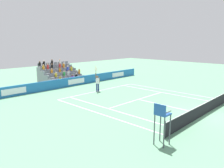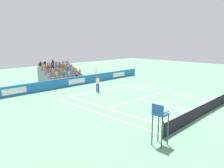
# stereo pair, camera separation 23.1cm
# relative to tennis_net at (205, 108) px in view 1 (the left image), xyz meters

# --- Properties ---
(ground_plane) EXTENTS (80.00, 80.00, 0.00)m
(ground_plane) POSITION_rel_tennis_net_xyz_m (0.00, 0.00, -0.49)
(ground_plane) COLOR #669E77
(line_baseline) EXTENTS (10.97, 0.10, 0.01)m
(line_baseline) POSITION_rel_tennis_net_xyz_m (0.00, -11.89, -0.49)
(line_baseline) COLOR white
(line_baseline) RESTS_ON ground
(line_service) EXTENTS (8.23, 0.10, 0.01)m
(line_service) POSITION_rel_tennis_net_xyz_m (0.00, -6.40, -0.49)
(line_service) COLOR white
(line_service) RESTS_ON ground
(line_centre_service) EXTENTS (0.10, 6.40, 0.01)m
(line_centre_service) POSITION_rel_tennis_net_xyz_m (0.00, -3.20, -0.49)
(line_centre_service) COLOR white
(line_centre_service) RESTS_ON ground
(line_singles_sideline_left) EXTENTS (0.10, 11.89, 0.01)m
(line_singles_sideline_left) POSITION_rel_tennis_net_xyz_m (4.12, -5.95, -0.49)
(line_singles_sideline_left) COLOR white
(line_singles_sideline_left) RESTS_ON ground
(line_singles_sideline_right) EXTENTS (0.10, 11.89, 0.01)m
(line_singles_sideline_right) POSITION_rel_tennis_net_xyz_m (-4.12, -5.95, -0.49)
(line_singles_sideline_right) COLOR white
(line_singles_sideline_right) RESTS_ON ground
(line_doubles_sideline_left) EXTENTS (0.10, 11.89, 0.01)m
(line_doubles_sideline_left) POSITION_rel_tennis_net_xyz_m (5.49, -5.95, -0.49)
(line_doubles_sideline_left) COLOR white
(line_doubles_sideline_left) RESTS_ON ground
(line_doubles_sideline_right) EXTENTS (0.10, 11.89, 0.01)m
(line_doubles_sideline_right) POSITION_rel_tennis_net_xyz_m (-5.49, -5.95, -0.49)
(line_doubles_sideline_right) COLOR white
(line_doubles_sideline_right) RESTS_ON ground
(line_centre_mark) EXTENTS (0.10, 0.20, 0.01)m
(line_centre_mark) POSITION_rel_tennis_net_xyz_m (0.00, -11.79, -0.49)
(line_centre_mark) COLOR white
(line_centre_mark) RESTS_ON ground
(sponsor_barrier) EXTENTS (23.45, 0.22, 1.10)m
(sponsor_barrier) POSITION_rel_tennis_net_xyz_m (0.00, -16.28, 0.06)
(sponsor_barrier) COLOR #1E66AD
(sponsor_barrier) RESTS_ON ground
(tennis_net) EXTENTS (11.97, 0.10, 1.07)m
(tennis_net) POSITION_rel_tennis_net_xyz_m (0.00, 0.00, 0.00)
(tennis_net) COLOR #33383D
(tennis_net) RESTS_ON ground
(tennis_player) EXTENTS (0.53, 0.37, 2.85)m
(tennis_player) POSITION_rel_tennis_net_xyz_m (0.47, -11.70, 0.50)
(tennis_player) COLOR navy
(tennis_player) RESTS_ON ground
(umpire_chair) EXTENTS (0.70, 0.70, 2.34)m
(umpire_chair) POSITION_rel_tennis_net_xyz_m (6.76, 0.28, 1.03)
(umpire_chair) COLOR #474C54
(umpire_chair) RESTS_ON ground
(stadium_stand) EXTENTS (4.96, 4.75, 3.05)m
(stadium_stand) POSITION_rel_tennis_net_xyz_m (0.01, -19.84, 0.34)
(stadium_stand) COLOR gray
(stadium_stand) RESTS_ON ground
(loose_tennis_ball) EXTENTS (0.07, 0.07, 0.07)m
(loose_tennis_ball) POSITION_rel_tennis_net_xyz_m (-2.19, -1.25, -0.46)
(loose_tennis_ball) COLOR #D1E533
(loose_tennis_ball) RESTS_ON ground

